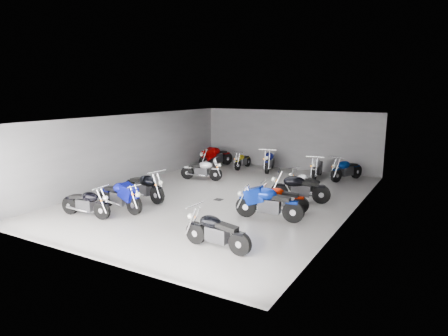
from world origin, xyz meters
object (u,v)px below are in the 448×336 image
at_px(motorcycle_left_b, 120,196).
at_px(motorcycle_right_a, 216,232).
at_px(motorcycle_back_f, 346,170).
at_px(motorcycle_back_a, 216,157).
at_px(motorcycle_right_c, 268,203).
at_px(motorcycle_right_f, 306,184).
at_px(motorcycle_back_e, 317,168).
at_px(motorcycle_back_c, 269,161).
at_px(motorcycle_right_d, 281,198).
at_px(motorcycle_left_a, 86,203).
at_px(motorcycle_back_b, 243,161).
at_px(motorcycle_right_e, 299,188).
at_px(motorcycle_left_f, 202,170).
at_px(motorcycle_left_c, 144,187).
at_px(drain_grate, 218,200).

height_order(motorcycle_left_b, motorcycle_right_a, motorcycle_left_b).
bearing_deg(motorcycle_back_f, motorcycle_back_a, 25.55).
xyz_separation_m(motorcycle_right_c, motorcycle_right_f, (0.05, 3.74, -0.10)).
bearing_deg(motorcycle_right_f, motorcycle_back_e, 27.89).
height_order(motorcycle_left_b, motorcycle_back_c, motorcycle_back_c).
bearing_deg(motorcycle_right_d, motorcycle_right_f, -9.72).
relative_size(motorcycle_back_a, motorcycle_back_c, 1.01).
relative_size(motorcycle_left_a, motorcycle_right_c, 0.87).
bearing_deg(motorcycle_back_b, motorcycle_right_e, 133.70).
xyz_separation_m(motorcycle_left_a, motorcycle_back_a, (-0.89, 10.04, 0.08)).
distance_m(motorcycle_left_f, motorcycle_right_e, 5.55).
height_order(motorcycle_left_c, motorcycle_left_f, motorcycle_left_c).
bearing_deg(motorcycle_back_a, motorcycle_left_c, 117.39).
bearing_deg(drain_grate, motorcycle_back_b, 108.96).
bearing_deg(drain_grate, motorcycle_back_a, 122.08).
xyz_separation_m(drain_grate, motorcycle_left_c, (-2.47, -1.54, 0.55)).
bearing_deg(motorcycle_left_a, motorcycle_left_f, 171.87).
bearing_deg(motorcycle_right_e, motorcycle_back_a, 36.44).
distance_m(motorcycle_right_a, motorcycle_right_f, 6.80).
relative_size(drain_grate, motorcycle_left_c, 0.14).
distance_m(motorcycle_back_b, motorcycle_back_f, 5.67).
bearing_deg(motorcycle_left_c, motorcycle_right_c, 104.29).
height_order(motorcycle_right_c, motorcycle_right_f, motorcycle_right_c).
height_order(motorcycle_right_a, motorcycle_back_c, motorcycle_back_c).
bearing_deg(motorcycle_back_c, motorcycle_right_c, 97.61).
bearing_deg(motorcycle_left_b, motorcycle_back_f, 154.30).
bearing_deg(motorcycle_left_f, drain_grate, 29.78).
height_order(drain_grate, motorcycle_right_d, motorcycle_right_d).
xyz_separation_m(motorcycle_right_d, motorcycle_back_f, (0.83, 6.21, 0.06)).
distance_m(motorcycle_left_a, motorcycle_right_f, 8.64).
distance_m(motorcycle_left_b, motorcycle_back_c, 9.47).
bearing_deg(motorcycle_left_a, motorcycle_back_e, 147.76).
relative_size(drain_grate, motorcycle_right_a, 0.15).
relative_size(motorcycle_right_c, motorcycle_back_f, 1.15).
relative_size(motorcycle_left_a, motorcycle_left_b, 0.90).
height_order(motorcycle_left_a, motorcycle_left_b, motorcycle_left_b).
bearing_deg(motorcycle_left_a, motorcycle_right_a, 82.51).
xyz_separation_m(motorcycle_left_b, motorcycle_back_c, (1.75, 9.31, 0.01)).
height_order(drain_grate, motorcycle_right_f, motorcycle_right_f).
bearing_deg(drain_grate, motorcycle_back_c, 95.14).
xyz_separation_m(motorcycle_right_a, motorcycle_right_f, (0.25, 6.80, -0.04)).
height_order(motorcycle_left_c, motorcycle_back_f, motorcycle_left_c).
relative_size(motorcycle_left_f, motorcycle_back_a, 0.89).
bearing_deg(motorcycle_back_a, motorcycle_right_f, 169.96).
xyz_separation_m(motorcycle_right_f, motorcycle_back_b, (-4.87, 3.69, -0.02)).
distance_m(motorcycle_right_e, motorcycle_back_e, 4.58).
distance_m(motorcycle_left_c, motorcycle_back_b, 7.71).
height_order(drain_grate, motorcycle_back_f, motorcycle_back_f).
bearing_deg(motorcycle_left_a, motorcycle_right_f, 134.45).
xyz_separation_m(motorcycle_right_a, motorcycle_back_a, (-6.21, 10.24, 0.07)).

